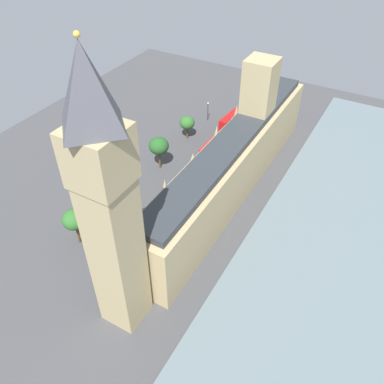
{
  "coord_description": "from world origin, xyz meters",
  "views": [
    {
      "loc": [
        -32.76,
        74.76,
        66.95
      ],
      "look_at": [
        1.0,
        15.05,
        9.09
      ],
      "focal_mm": 37.07,
      "sensor_mm": 36.0,
      "label": 1
    }
  ],
  "objects_px": {
    "car_black_under_trees": "(192,179)",
    "street_lamp_slot_11": "(132,177)",
    "parliament_building": "(235,159)",
    "double_decker_bus_trailing": "(230,121)",
    "plane_tree_near_tower": "(159,146)",
    "plane_tree_midblock": "(187,123)",
    "car_blue_leading": "(169,190)",
    "double_decker_bus_far_end": "(211,148)",
    "street_lamp_slot_10": "(208,108)",
    "car_dark_green_opposite_hall": "(129,231)",
    "plane_tree_by_river_gate": "(74,219)",
    "car_yellow_cab_corner": "(147,215)",
    "clock_tower": "(108,207)",
    "pedestrian_kerbside": "(151,242)"
  },
  "relations": [
    {
      "from": "car_black_under_trees",
      "to": "pedestrian_kerbside",
      "type": "relative_size",
      "value": 2.85
    },
    {
      "from": "car_black_under_trees",
      "to": "clock_tower",
      "type": "bearing_deg",
      "value": 109.54
    },
    {
      "from": "clock_tower",
      "to": "double_decker_bus_trailing",
      "type": "height_order",
      "value": "clock_tower"
    },
    {
      "from": "parliament_building",
      "to": "car_yellow_cab_corner",
      "type": "height_order",
      "value": "parliament_building"
    },
    {
      "from": "clock_tower",
      "to": "double_decker_bus_far_end",
      "type": "height_order",
      "value": "clock_tower"
    },
    {
      "from": "car_dark_green_opposite_hall",
      "to": "plane_tree_by_river_gate",
      "type": "distance_m",
      "value": 12.77
    },
    {
      "from": "car_yellow_cab_corner",
      "to": "plane_tree_by_river_gate",
      "type": "height_order",
      "value": "plane_tree_by_river_gate"
    },
    {
      "from": "clock_tower",
      "to": "pedestrian_kerbside",
      "type": "relative_size",
      "value": 35.32
    },
    {
      "from": "car_black_under_trees",
      "to": "car_yellow_cab_corner",
      "type": "bearing_deg",
      "value": 88.93
    },
    {
      "from": "clock_tower",
      "to": "double_decker_bus_far_end",
      "type": "relative_size",
      "value": 5.0
    },
    {
      "from": "plane_tree_midblock",
      "to": "street_lamp_slot_11",
      "type": "bearing_deg",
      "value": 90.89
    },
    {
      "from": "parliament_building",
      "to": "car_yellow_cab_corner",
      "type": "xyz_separation_m",
      "value": [
        13.04,
        21.24,
        -8.1
      ]
    },
    {
      "from": "car_dark_green_opposite_hall",
      "to": "plane_tree_midblock",
      "type": "distance_m",
      "value": 43.78
    },
    {
      "from": "car_black_under_trees",
      "to": "street_lamp_slot_11",
      "type": "relative_size",
      "value": 0.69
    },
    {
      "from": "clock_tower",
      "to": "car_yellow_cab_corner",
      "type": "height_order",
      "value": "clock_tower"
    },
    {
      "from": "plane_tree_midblock",
      "to": "plane_tree_near_tower",
      "type": "xyz_separation_m",
      "value": [
        -1.07,
        17.24,
        1.89
      ]
    },
    {
      "from": "car_blue_leading",
      "to": "street_lamp_slot_11",
      "type": "height_order",
      "value": "street_lamp_slot_11"
    },
    {
      "from": "plane_tree_midblock",
      "to": "plane_tree_near_tower",
      "type": "relative_size",
      "value": 0.76
    },
    {
      "from": "parliament_building",
      "to": "car_black_under_trees",
      "type": "distance_m",
      "value": 13.73
    },
    {
      "from": "double_decker_bus_trailing",
      "to": "car_yellow_cab_corner",
      "type": "bearing_deg",
      "value": 95.14
    },
    {
      "from": "plane_tree_near_tower",
      "to": "double_decker_bus_trailing",
      "type": "bearing_deg",
      "value": -105.37
    },
    {
      "from": "car_black_under_trees",
      "to": "street_lamp_slot_10",
      "type": "relative_size",
      "value": 0.66
    },
    {
      "from": "clock_tower",
      "to": "car_yellow_cab_corner",
      "type": "distance_m",
      "value": 37.1
    },
    {
      "from": "plane_tree_near_tower",
      "to": "street_lamp_slot_11",
      "type": "relative_size",
      "value": 1.56
    },
    {
      "from": "clock_tower",
      "to": "plane_tree_by_river_gate",
      "type": "distance_m",
      "value": 30.17
    },
    {
      "from": "parliament_building",
      "to": "street_lamp_slot_11",
      "type": "height_order",
      "value": "parliament_building"
    },
    {
      "from": "plane_tree_by_river_gate",
      "to": "plane_tree_near_tower",
      "type": "distance_m",
      "value": 32.92
    },
    {
      "from": "double_decker_bus_far_end",
      "to": "street_lamp_slot_10",
      "type": "distance_m",
      "value": 20.87
    },
    {
      "from": "parliament_building",
      "to": "plane_tree_midblock",
      "type": "xyz_separation_m",
      "value": [
        22.54,
        -14.96,
        -3.65
      ]
    },
    {
      "from": "car_black_under_trees",
      "to": "plane_tree_midblock",
      "type": "bearing_deg",
      "value": -49.8
    },
    {
      "from": "double_decker_bus_trailing",
      "to": "plane_tree_midblock",
      "type": "xyz_separation_m",
      "value": [
        9.06,
        11.84,
        2.7
      ]
    },
    {
      "from": "car_blue_leading",
      "to": "car_dark_green_opposite_hall",
      "type": "height_order",
      "value": "same"
    },
    {
      "from": "car_yellow_cab_corner",
      "to": "car_dark_green_opposite_hall",
      "type": "xyz_separation_m",
      "value": [
        0.56,
        6.43,
        0.0
      ]
    },
    {
      "from": "car_dark_green_opposite_hall",
      "to": "plane_tree_by_river_gate",
      "type": "height_order",
      "value": "plane_tree_by_river_gate"
    },
    {
      "from": "street_lamp_slot_10",
      "to": "plane_tree_midblock",
      "type": "bearing_deg",
      "value": 88.08
    },
    {
      "from": "car_yellow_cab_corner",
      "to": "plane_tree_by_river_gate",
      "type": "distance_m",
      "value": 17.63
    },
    {
      "from": "clock_tower",
      "to": "street_lamp_slot_10",
      "type": "bearing_deg",
      "value": -74.1
    },
    {
      "from": "double_decker_bus_trailing",
      "to": "car_yellow_cab_corner",
      "type": "height_order",
      "value": "double_decker_bus_trailing"
    },
    {
      "from": "parliament_building",
      "to": "street_lamp_slot_11",
      "type": "xyz_separation_m",
      "value": [
        22.09,
        14.13,
        -4.67
      ]
    },
    {
      "from": "car_dark_green_opposite_hall",
      "to": "street_lamp_slot_10",
      "type": "bearing_deg",
      "value": 100.14
    },
    {
      "from": "double_decker_bus_trailing",
      "to": "plane_tree_near_tower",
      "type": "relative_size",
      "value": 1.11
    },
    {
      "from": "car_black_under_trees",
      "to": "plane_tree_by_river_gate",
      "type": "xyz_separation_m",
      "value": [
        11.35,
        31.6,
        6.21
      ]
    },
    {
      "from": "clock_tower",
      "to": "plane_tree_by_river_gate",
      "type": "height_order",
      "value": "clock_tower"
    },
    {
      "from": "car_dark_green_opposite_hall",
      "to": "plane_tree_by_river_gate",
      "type": "xyz_separation_m",
      "value": [
        8.23,
        7.53,
        6.21
      ]
    },
    {
      "from": "double_decker_bus_trailing",
      "to": "plane_tree_midblock",
      "type": "height_order",
      "value": "plane_tree_midblock"
    },
    {
      "from": "car_dark_green_opposite_hall",
      "to": "plane_tree_near_tower",
      "type": "relative_size",
      "value": 0.47
    },
    {
      "from": "parliament_building",
      "to": "car_blue_leading",
      "type": "xyz_separation_m",
      "value": [
        13.38,
        10.59,
        -8.1
      ]
    },
    {
      "from": "car_black_under_trees",
      "to": "street_lamp_slot_11",
      "type": "height_order",
      "value": "street_lamp_slot_11"
    },
    {
      "from": "car_dark_green_opposite_hall",
      "to": "pedestrian_kerbside",
      "type": "height_order",
      "value": "car_dark_green_opposite_hall"
    },
    {
      "from": "clock_tower",
      "to": "street_lamp_slot_10",
      "type": "distance_m",
      "value": 78.59
    }
  ]
}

